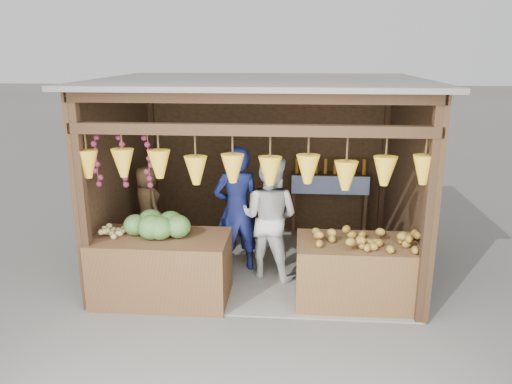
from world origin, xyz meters
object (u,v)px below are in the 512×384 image
counter_right (357,272)px  woman_standing (269,217)px  counter_left (162,268)px  vendor_seated (147,204)px  man_standing (237,210)px

counter_right → woman_standing: woman_standing is taller
counter_left → vendor_seated: size_ratio=1.46×
counter_left → vendor_seated: (-0.53, 1.24, 0.44)m
vendor_seated → woman_standing: bearing=-150.0°
vendor_seated → counter_left: bearing=157.3°
man_standing → woman_standing: (0.45, -0.13, -0.04)m
counter_right → woman_standing: (-1.12, 0.67, 0.46)m
counter_left → counter_right: bearing=2.8°
man_standing → counter_right: bearing=134.8°
counter_right → vendor_seated: (-2.94, 1.12, 0.46)m
woman_standing → vendor_seated: woman_standing is taller
counter_left → woman_standing: size_ratio=0.97×
woman_standing → counter_left: bearing=50.4°
counter_right → vendor_seated: size_ratio=1.32×
counter_right → vendor_seated: 3.18m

